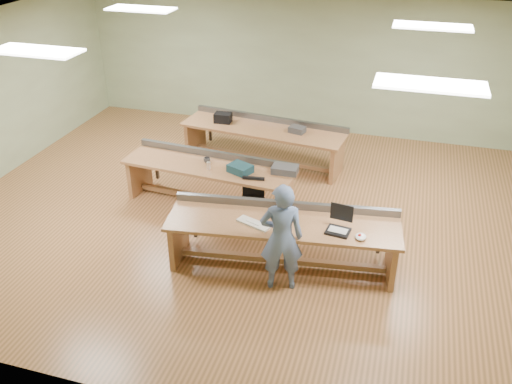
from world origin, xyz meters
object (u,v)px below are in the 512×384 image
workbench_back (264,136)px  drinks_can (209,166)px  person (282,238)px  parts_bin_grey (285,170)px  mug (207,160)px  laptop_base (338,231)px  camera_bag (282,213)px  task_chair (252,208)px  workbench_mid (209,175)px  parts_bin_teal (240,169)px  workbench_front (283,232)px

workbench_back → drinks_can: (-0.39, -1.99, 0.25)m
workbench_back → person: (1.28, -3.70, 0.23)m
workbench_back → parts_bin_grey: (0.86, -1.77, 0.24)m
person → drinks_can: person is taller
mug → laptop_base: bearing=-31.5°
laptop_base → camera_bag: size_ratio=1.35×
person → parts_bin_grey: person is taller
task_chair → mug: mug is taller
camera_bag → task_chair: bearing=130.7°
workbench_mid → drinks_can: (0.05, -0.15, 0.25)m
parts_bin_teal → mug: bearing=164.1°
mug → person: bearing=-47.1°
parts_bin_teal → mug: size_ratio=3.29×
camera_bag → task_chair: 1.24m
parts_bin_teal → workbench_mid: bearing=168.7°
workbench_mid → mug: 0.25m
laptop_base → camera_bag: bearing=178.0°
workbench_mid → laptop_base: workbench_mid is taller
camera_bag → drinks_can: (-1.54, 1.17, -0.02)m
task_chair → drinks_can: (-0.84, 0.29, 0.52)m
parts_bin_teal → workbench_front: bearing=-50.4°
workbench_front → workbench_mid: 2.14m
workbench_back → parts_bin_teal: bearing=-79.3°
workbench_front → workbench_back: size_ratio=1.01×
workbench_back → workbench_mid: bearing=-97.2°
workbench_front → drinks_can: size_ratio=27.17×
workbench_mid → laptop_base: size_ratio=9.57×
workbench_front → workbench_back: (-1.19, 3.21, -0.00)m
camera_bag → mug: camera_bag is taller
camera_bag → parts_bin_grey: (-0.29, 1.39, -0.02)m
workbench_front → parts_bin_grey: size_ratio=7.98×
parts_bin_teal → task_chair: bearing=-47.4°
workbench_front → person: person is taller
drinks_can → person: bearing=-45.6°
task_chair → mug: bearing=144.6°
workbench_front → drinks_can: bearing=134.8°
mug → parts_bin_grey: bearing=0.0°
camera_bag → parts_bin_grey: size_ratio=0.55×
task_chair → drinks_can: size_ratio=6.44×
camera_bag → workbench_mid: bearing=142.5°
parts_bin_teal → parts_bin_grey: size_ratio=0.89×
laptop_base → drinks_can: 2.70m
camera_bag → mug: size_ratio=2.06×
camera_bag → workbench_front: bearing=-52.8°
laptop_base → mug: (-2.48, 1.52, 0.03)m
workbench_mid → camera_bag: bearing=-35.1°
laptop_base → task_chair: bearing=153.8°
camera_bag → mug: 2.16m
workbench_back → drinks_can: bearing=-94.7°
camera_bag → drinks_can: bearing=144.9°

